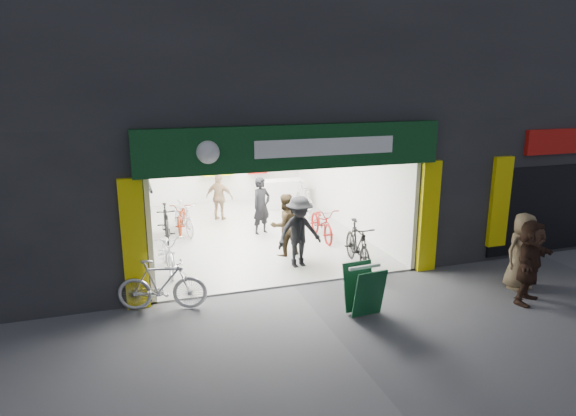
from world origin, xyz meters
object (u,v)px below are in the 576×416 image
bike_left_front (168,251)px  parked_bike (162,285)px  sandwich_board (364,289)px  pedestrian_near (522,251)px  bike_right_front (358,245)px

bike_left_front → parked_bike: (-0.30, -2.06, 0.04)m
sandwich_board → pedestrian_near: bearing=-2.4°
bike_left_front → sandwich_board: 4.81m
bike_left_front → pedestrian_near: size_ratio=1.10×
bike_left_front → sandwich_board: sandwich_board is taller
sandwich_board → parked_bike: bearing=154.4°
pedestrian_near → bike_right_front: bearing=135.4°
bike_left_front → bike_right_front: (4.30, -1.16, 0.08)m
bike_right_front → parked_bike: (-4.60, -0.90, -0.04)m
bike_left_front → bike_right_front: size_ratio=0.99×
bike_right_front → sandwich_board: size_ratio=1.94×
parked_bike → pedestrian_near: size_ratio=1.03×
bike_right_front → parked_bike: size_ratio=1.08×
pedestrian_near → sandwich_board: bearing=175.6°
bike_left_front → pedestrian_near: bearing=-27.7°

